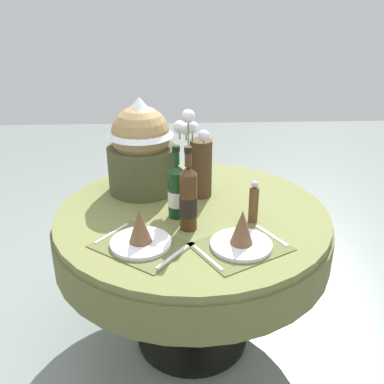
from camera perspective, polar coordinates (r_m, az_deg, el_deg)
The scene contains 9 objects.
ground at distance 2.42m, azimuth 0.03°, elevation -18.09°, with size 8.00×8.00×0.00m, color gray.
dining_table at distance 2.06m, azimuth 0.04°, elevation -5.62°, with size 1.25×1.25×0.74m.
place_setting_left at distance 1.73m, azimuth -6.67°, elevation -5.54°, with size 0.43×0.41×0.16m.
place_setting_right at distance 1.71m, azimuth 6.42°, elevation -5.76°, with size 0.42×0.39×0.16m.
flower_vase at distance 2.07m, azimuth 0.81°, elevation 4.24°, with size 0.18×0.16×0.44m.
wine_bottle_left at distance 1.90m, azimuth -2.00°, elevation 0.18°, with size 0.08×0.08×0.33m.
wine_bottle_centre at distance 1.79m, azimuth -0.48°, elevation -0.82°, with size 0.07×0.07×0.36m.
pepper_mill at distance 1.88m, azimuth 7.96°, elevation -1.46°, with size 0.04×0.04×0.19m.
gift_tub_back_left at distance 2.14m, azimuth -6.60°, elevation 6.31°, with size 0.33×0.33×0.46m.
Camera 1 is at (-0.08, -1.77, 1.65)m, focal length 41.29 mm.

